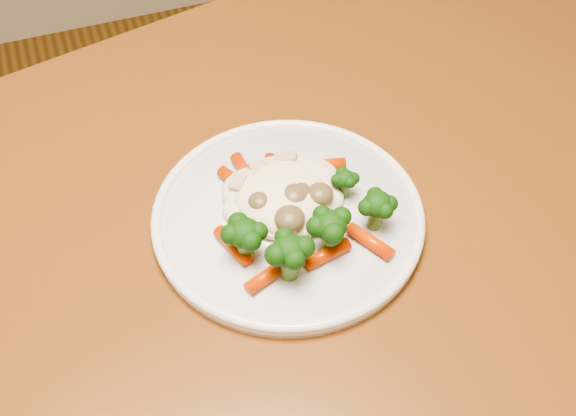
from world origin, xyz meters
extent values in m
cube|color=brown|center=(-0.17, -0.02, 0.73)|extent=(1.30, 1.02, 0.04)
cube|color=brown|center=(0.26, 0.42, 0.35)|extent=(0.07, 0.07, 0.71)
cylinder|color=white|center=(-0.18, 0.02, 0.76)|extent=(0.25, 0.25, 0.01)
ellipsoid|color=#FFEFCB|center=(-0.18, 0.03, 0.78)|extent=(0.11, 0.10, 0.04)
ellipsoid|color=black|center=(-0.23, -0.02, 0.78)|extent=(0.05, 0.05, 0.04)
ellipsoid|color=black|center=(-0.20, -0.05, 0.78)|extent=(0.05, 0.05, 0.04)
ellipsoid|color=black|center=(-0.16, -0.03, 0.78)|extent=(0.05, 0.05, 0.04)
ellipsoid|color=black|center=(-0.11, -0.02, 0.78)|extent=(0.04, 0.04, 0.04)
ellipsoid|color=black|center=(-0.12, 0.02, 0.78)|extent=(0.03, 0.03, 0.03)
cylinder|color=#DA3F05|center=(-0.20, 0.07, 0.77)|extent=(0.02, 0.05, 0.01)
cylinder|color=#DA3F05|center=(-0.18, 0.07, 0.77)|extent=(0.03, 0.04, 0.01)
cylinder|color=#DA3F05|center=(-0.13, 0.06, 0.77)|extent=(0.04, 0.02, 0.01)
cylinder|color=#DA3F05|center=(-0.24, -0.01, 0.77)|extent=(0.03, 0.05, 0.01)
cylinder|color=#DA3F05|center=(-0.22, -0.05, 0.77)|extent=(0.04, 0.03, 0.01)
cylinder|color=#DA3F05|center=(-0.17, -0.04, 0.77)|extent=(0.05, 0.02, 0.01)
cylinder|color=#DA3F05|center=(-0.13, -0.04, 0.77)|extent=(0.03, 0.05, 0.01)
cylinder|color=#DA3F05|center=(-0.17, 0.03, 0.78)|extent=(0.03, 0.04, 0.01)
cylinder|color=#DA3F05|center=(-0.19, 0.04, 0.78)|extent=(0.02, 0.05, 0.01)
cylinder|color=#DA3F05|center=(-0.21, 0.06, 0.77)|extent=(0.03, 0.05, 0.01)
ellipsoid|color=brown|center=(-0.17, 0.02, 0.78)|extent=(0.03, 0.03, 0.02)
ellipsoid|color=brown|center=(-0.15, 0.01, 0.78)|extent=(0.03, 0.03, 0.02)
ellipsoid|color=brown|center=(-0.20, 0.02, 0.78)|extent=(0.02, 0.02, 0.02)
ellipsoid|color=brown|center=(-0.19, 0.00, 0.78)|extent=(0.03, 0.03, 0.02)
ellipsoid|color=brown|center=(-0.17, 0.02, 0.78)|extent=(0.02, 0.02, 0.02)
cube|color=tan|center=(-0.19, 0.05, 0.78)|extent=(0.02, 0.02, 0.01)
cube|color=tan|center=(-0.16, 0.06, 0.78)|extent=(0.02, 0.02, 0.01)
cube|color=tan|center=(-0.22, 0.05, 0.78)|extent=(0.02, 0.02, 0.01)
cube|color=tan|center=(-0.19, 0.06, 0.78)|extent=(0.02, 0.02, 0.01)
camera|label=1|loc=(-0.32, -0.38, 1.26)|focal=45.00mm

